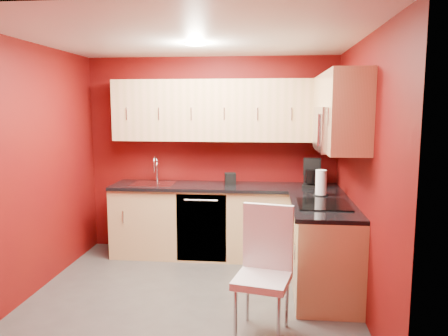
% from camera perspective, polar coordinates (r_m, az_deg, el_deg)
% --- Properties ---
extents(floor, '(3.20, 3.20, 0.00)m').
position_cam_1_polar(floor, '(4.56, -4.11, -16.24)').
color(floor, '#474542').
rests_on(floor, ground).
extents(ceiling, '(3.20, 3.20, 0.00)m').
position_cam_1_polar(ceiling, '(4.20, -4.47, 16.59)').
color(ceiling, white).
rests_on(ceiling, wall_back).
extents(wall_back, '(3.20, 0.00, 3.20)m').
position_cam_1_polar(wall_back, '(5.67, -1.62, 1.72)').
color(wall_back, '#5F0C09').
rests_on(wall_back, floor).
extents(wall_front, '(3.20, 0.00, 3.20)m').
position_cam_1_polar(wall_front, '(2.76, -9.78, -5.08)').
color(wall_front, '#5F0C09').
rests_on(wall_front, floor).
extents(wall_left, '(0.00, 3.00, 3.00)m').
position_cam_1_polar(wall_left, '(4.75, -23.64, -0.17)').
color(wall_left, '#5F0C09').
rests_on(wall_left, floor).
extents(wall_right, '(0.00, 3.00, 3.00)m').
position_cam_1_polar(wall_right, '(4.23, 17.59, -0.81)').
color(wall_right, '#5F0C09').
rests_on(wall_right, floor).
extents(base_cabinets_back, '(2.80, 0.60, 0.87)m').
position_cam_1_polar(base_cabinets_back, '(5.51, 0.08, -7.10)').
color(base_cabinets_back, tan).
rests_on(base_cabinets_back, floor).
extents(base_cabinets_right, '(0.60, 1.30, 0.87)m').
position_cam_1_polar(base_cabinets_right, '(4.61, 12.81, -10.36)').
color(base_cabinets_right, tan).
rests_on(base_cabinets_right, floor).
extents(countertop_back, '(2.80, 0.63, 0.04)m').
position_cam_1_polar(countertop_back, '(5.39, 0.07, -2.47)').
color(countertop_back, black).
rests_on(countertop_back, base_cabinets_back).
extents(countertop_right, '(0.63, 1.27, 0.04)m').
position_cam_1_polar(countertop_right, '(4.47, 12.82, -4.87)').
color(countertop_right, black).
rests_on(countertop_right, base_cabinets_right).
extents(upper_cabinets_back, '(2.80, 0.35, 0.75)m').
position_cam_1_polar(upper_cabinets_back, '(5.44, 0.22, 7.52)').
color(upper_cabinets_back, '#E3B280').
rests_on(upper_cabinets_back, wall_back).
extents(upper_cabinets_right, '(0.35, 1.55, 0.75)m').
position_cam_1_polar(upper_cabinets_right, '(4.58, 14.66, 7.96)').
color(upper_cabinets_right, '#E3B280').
rests_on(upper_cabinets_right, wall_right).
extents(microwave, '(0.42, 0.76, 0.42)m').
position_cam_1_polar(microwave, '(4.35, 14.62, 4.97)').
color(microwave, silver).
rests_on(microwave, upper_cabinets_right).
extents(cooktop, '(0.50, 0.55, 0.01)m').
position_cam_1_polar(cooktop, '(4.43, 12.82, -4.66)').
color(cooktop, black).
rests_on(cooktop, countertop_right).
extents(sink, '(0.52, 0.42, 0.35)m').
position_cam_1_polar(sink, '(5.56, -9.18, -1.68)').
color(sink, silver).
rests_on(sink, countertop_back).
extents(dishwasher_front, '(0.60, 0.02, 0.82)m').
position_cam_1_polar(dishwasher_front, '(5.26, -2.97, -7.84)').
color(dishwasher_front, black).
rests_on(dishwasher_front, base_cabinets_back).
extents(downlight, '(0.20, 0.20, 0.01)m').
position_cam_1_polar(downlight, '(4.49, -3.76, 15.84)').
color(downlight, white).
rests_on(downlight, ceiling).
extents(coffee_maker, '(0.24, 0.30, 0.34)m').
position_cam_1_polar(coffee_maker, '(5.34, 11.38, -0.66)').
color(coffee_maker, black).
rests_on(coffee_maker, countertop_back).
extents(napkin_holder, '(0.15, 0.15, 0.14)m').
position_cam_1_polar(napkin_holder, '(5.43, 0.83, -1.41)').
color(napkin_holder, black).
rests_on(napkin_holder, countertop_back).
extents(paper_towel, '(0.18, 0.18, 0.28)m').
position_cam_1_polar(paper_towel, '(4.87, 12.56, -1.89)').
color(paper_towel, white).
rests_on(paper_towel, countertop_right).
extents(dining_chair, '(0.51, 0.53, 1.06)m').
position_cam_1_polar(dining_chair, '(3.67, 5.03, -13.48)').
color(dining_chair, silver).
rests_on(dining_chair, floor).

